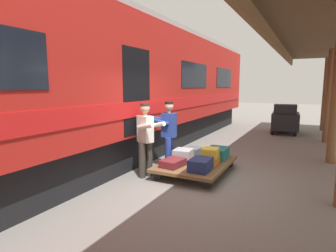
{
  "coord_description": "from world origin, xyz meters",
  "views": [
    {
      "loc": [
        -1.91,
        5.43,
        2.09
      ],
      "look_at": [
        1.04,
        -0.29,
        1.15
      ],
      "focal_mm": 29.49,
      "sensor_mm": 36.0,
      "label": 1
    }
  ],
  "objects_px": {
    "suitcase_teal_softside": "(217,153)",
    "porter_in_overalls": "(168,133)",
    "baggage_tug": "(285,119)",
    "suitcase_slate_roller": "(192,151)",
    "suitcase_maroon_trunk": "(173,163)",
    "porter_by_door": "(146,138)",
    "suitcase_orange_carryall": "(209,160)",
    "suitcase_yellow_case": "(210,152)",
    "suitcase_navy_fabric": "(201,165)",
    "suitcase_gray_aluminum": "(183,155)",
    "train_car": "(89,87)",
    "luggage_cart": "(196,164)"
  },
  "relations": [
    {
      "from": "suitcase_teal_softside",
      "to": "porter_in_overalls",
      "type": "relative_size",
      "value": 0.35
    },
    {
      "from": "porter_in_overalls",
      "to": "baggage_tug",
      "type": "distance_m",
      "value": 7.36
    },
    {
      "from": "suitcase_slate_roller",
      "to": "porter_in_overalls",
      "type": "xyz_separation_m",
      "value": [
        0.44,
        0.53,
        0.55
      ]
    },
    {
      "from": "suitcase_maroon_trunk",
      "to": "porter_by_door",
      "type": "height_order",
      "value": "porter_by_door"
    },
    {
      "from": "suitcase_orange_carryall",
      "to": "suitcase_yellow_case",
      "type": "relative_size",
      "value": 1.36
    },
    {
      "from": "suitcase_navy_fabric",
      "to": "suitcase_teal_softside",
      "type": "height_order",
      "value": "suitcase_teal_softside"
    },
    {
      "from": "suitcase_maroon_trunk",
      "to": "baggage_tug",
      "type": "height_order",
      "value": "baggage_tug"
    },
    {
      "from": "suitcase_maroon_trunk",
      "to": "porter_in_overalls",
      "type": "bearing_deg",
      "value": -54.91
    },
    {
      "from": "baggage_tug",
      "to": "suitcase_orange_carryall",
      "type": "bearing_deg",
      "value": 81.32
    },
    {
      "from": "suitcase_gray_aluminum",
      "to": "suitcase_maroon_trunk",
      "type": "bearing_deg",
      "value": 90.0
    },
    {
      "from": "suitcase_slate_roller",
      "to": "suitcase_orange_carryall",
      "type": "distance_m",
      "value": 0.88
    },
    {
      "from": "suitcase_navy_fabric",
      "to": "baggage_tug",
      "type": "height_order",
      "value": "baggage_tug"
    },
    {
      "from": "porter_in_overalls",
      "to": "train_car",
      "type": "bearing_deg",
      "value": 17.92
    },
    {
      "from": "baggage_tug",
      "to": "suitcase_navy_fabric",
      "type": "bearing_deg",
      "value": 81.97
    },
    {
      "from": "suitcase_gray_aluminum",
      "to": "porter_in_overalls",
      "type": "relative_size",
      "value": 0.27
    },
    {
      "from": "luggage_cart",
      "to": "suitcase_maroon_trunk",
      "type": "relative_size",
      "value": 3.76
    },
    {
      "from": "baggage_tug",
      "to": "luggage_cart",
      "type": "bearing_deg",
      "value": 78.69
    },
    {
      "from": "suitcase_yellow_case",
      "to": "baggage_tug",
      "type": "distance_m",
      "value": 7.13
    },
    {
      "from": "train_car",
      "to": "suitcase_navy_fabric",
      "type": "height_order",
      "value": "train_car"
    },
    {
      "from": "luggage_cart",
      "to": "baggage_tug",
      "type": "relative_size",
      "value": 1.19
    },
    {
      "from": "suitcase_slate_roller",
      "to": "suitcase_teal_softside",
      "type": "height_order",
      "value": "suitcase_teal_softside"
    },
    {
      "from": "suitcase_slate_roller",
      "to": "suitcase_yellow_case",
      "type": "bearing_deg",
      "value": 140.65
    },
    {
      "from": "suitcase_teal_softside",
      "to": "porter_by_door",
      "type": "xyz_separation_m",
      "value": [
        1.26,
        1.35,
        0.51
      ]
    },
    {
      "from": "suitcase_navy_fabric",
      "to": "suitcase_maroon_trunk",
      "type": "height_order",
      "value": "suitcase_navy_fabric"
    },
    {
      "from": "suitcase_navy_fabric",
      "to": "suitcase_gray_aluminum",
      "type": "height_order",
      "value": "suitcase_gray_aluminum"
    },
    {
      "from": "suitcase_yellow_case",
      "to": "luggage_cart",
      "type": "bearing_deg",
      "value": 2.61
    },
    {
      "from": "porter_in_overalls",
      "to": "luggage_cart",
      "type": "bearing_deg",
      "value": 176.3
    },
    {
      "from": "luggage_cart",
      "to": "suitcase_navy_fabric",
      "type": "relative_size",
      "value": 3.64
    },
    {
      "from": "train_car",
      "to": "suitcase_slate_roller",
      "type": "xyz_separation_m",
      "value": [
        -2.42,
        -1.17,
        -1.69
      ]
    },
    {
      "from": "suitcase_maroon_trunk",
      "to": "porter_in_overalls",
      "type": "height_order",
      "value": "porter_in_overalls"
    },
    {
      "from": "luggage_cart",
      "to": "suitcase_slate_roller",
      "type": "distance_m",
      "value": 0.68
    },
    {
      "from": "suitcase_navy_fabric",
      "to": "porter_in_overalls",
      "type": "height_order",
      "value": "porter_in_overalls"
    },
    {
      "from": "suitcase_orange_carryall",
      "to": "suitcase_slate_roller",
      "type": "bearing_deg",
      "value": -40.74
    },
    {
      "from": "suitcase_navy_fabric",
      "to": "suitcase_slate_roller",
      "type": "bearing_deg",
      "value": -59.86
    },
    {
      "from": "suitcase_gray_aluminum",
      "to": "suitcase_yellow_case",
      "type": "distance_m",
      "value": 0.7
    },
    {
      "from": "suitcase_teal_softside",
      "to": "suitcase_gray_aluminum",
      "type": "relative_size",
      "value": 1.31
    },
    {
      "from": "luggage_cart",
      "to": "suitcase_yellow_case",
      "type": "xyz_separation_m",
      "value": [
        -0.35,
        -0.02,
        0.31
      ]
    },
    {
      "from": "suitcase_teal_softside",
      "to": "baggage_tug",
      "type": "xyz_separation_m",
      "value": [
        -1.08,
        -6.49,
        0.22
      ]
    },
    {
      "from": "luggage_cart",
      "to": "suitcase_slate_roller",
      "type": "xyz_separation_m",
      "value": [
        0.33,
        -0.58,
        0.14
      ]
    },
    {
      "from": "suitcase_maroon_trunk",
      "to": "porter_in_overalls",
      "type": "distance_m",
      "value": 0.95
    },
    {
      "from": "suitcase_orange_carryall",
      "to": "porter_by_door",
      "type": "xyz_separation_m",
      "value": [
        1.26,
        0.77,
        0.57
      ]
    },
    {
      "from": "suitcase_yellow_case",
      "to": "porter_by_door",
      "type": "xyz_separation_m",
      "value": [
        1.27,
        0.79,
        0.38
      ]
    },
    {
      "from": "train_car",
      "to": "suitcase_slate_roller",
      "type": "distance_m",
      "value": 3.17
    },
    {
      "from": "suitcase_navy_fabric",
      "to": "suitcase_teal_softside",
      "type": "relative_size",
      "value": 0.96
    },
    {
      "from": "porter_in_overalls",
      "to": "baggage_tug",
      "type": "relative_size",
      "value": 0.96
    },
    {
      "from": "suitcase_teal_softside",
      "to": "porter_by_door",
      "type": "bearing_deg",
      "value": 47.09
    },
    {
      "from": "suitcase_slate_roller",
      "to": "suitcase_maroon_trunk",
      "type": "height_order",
      "value": "suitcase_slate_roller"
    },
    {
      "from": "luggage_cart",
      "to": "porter_by_door",
      "type": "bearing_deg",
      "value": 40.07
    },
    {
      "from": "suitcase_slate_roller",
      "to": "porter_by_door",
      "type": "xyz_separation_m",
      "value": [
        0.59,
        1.35,
        0.55
      ]
    },
    {
      "from": "suitcase_yellow_case",
      "to": "porter_in_overalls",
      "type": "height_order",
      "value": "porter_in_overalls"
    }
  ]
}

